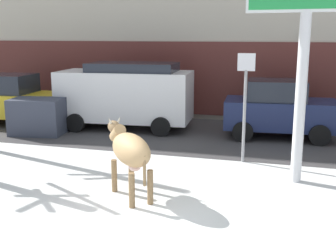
{
  "coord_description": "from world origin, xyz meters",
  "views": [
    {
      "loc": [
        2.56,
        -6.4,
        3.3
      ],
      "look_at": [
        -0.21,
        3.36,
        1.1
      ],
      "focal_mm": 45.66,
      "sensor_mm": 36.0,
      "label": 1
    }
  ],
  "objects": [
    {
      "name": "car_navy_hatchback",
      "position": [
        2.31,
        7.57,
        0.93
      ],
      "size": [
        3.61,
        2.12,
        1.86
      ],
      "color": "#19234C",
      "rests_on": "ground"
    },
    {
      "name": "road_strip",
      "position": [
        0.0,
        7.32,
        0.0
      ],
      "size": [
        60.0,
        5.6,
        0.01
      ],
      "primitive_type": "cube",
      "color": "#423F3F",
      "rests_on": "ground"
    },
    {
      "name": "dumpster",
      "position": [
        -5.42,
        5.83,
        0.6
      ],
      "size": [
        1.85,
        1.35,
        1.2
      ],
      "primitive_type": "cube",
      "rotation": [
        0.0,
        0.0,
        0.15
      ],
      "color": "#383D4C",
      "rests_on": "ground"
    },
    {
      "name": "street_sign",
      "position": [
        1.51,
        4.52,
        1.67
      ],
      "size": [
        0.44,
        0.08,
        2.82
      ],
      "color": "gray",
      "rests_on": "ground"
    },
    {
      "name": "car_yellow_sedan",
      "position": [
        -7.52,
        7.07,
        0.91
      ],
      "size": [
        4.31,
        2.21,
        1.84
      ],
      "color": "gold",
      "rests_on": "ground"
    },
    {
      "name": "car_white_van",
      "position": [
        -2.92,
        7.51,
        1.24
      ],
      "size": [
        4.72,
        2.37,
        2.32
      ],
      "color": "white",
      "rests_on": "ground"
    },
    {
      "name": "cow_tan",
      "position": [
        -0.46,
        1.41,
        0.99
      ],
      "size": [
        1.59,
        1.67,
        1.54
      ],
      "color": "tan",
      "rests_on": "ground"
    },
    {
      "name": "ground_plane",
      "position": [
        0.0,
        0.0,
        0.0
      ],
      "size": [
        120.0,
        120.0,
        0.0
      ],
      "primitive_type": "plane",
      "color": "white"
    }
  ]
}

